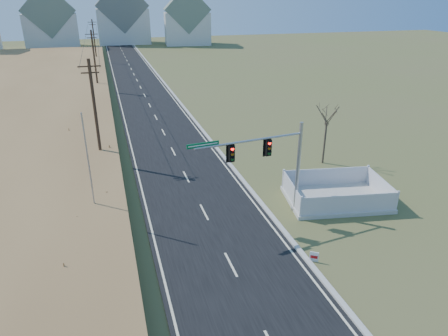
# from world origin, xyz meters

# --- Properties ---
(ground) EXTENTS (260.00, 260.00, 0.00)m
(ground) POSITION_xyz_m (0.00, 0.00, 0.00)
(ground) COLOR brown
(ground) RESTS_ON ground
(road) EXTENTS (8.00, 180.00, 0.06)m
(road) POSITION_xyz_m (0.00, 50.00, 0.03)
(road) COLOR black
(road) RESTS_ON ground
(curb) EXTENTS (0.30, 180.00, 0.18)m
(curb) POSITION_xyz_m (4.15, 50.00, 0.09)
(curb) COLOR #B2AFA8
(curb) RESTS_ON ground
(utility_pole_near) EXTENTS (1.80, 0.26, 9.00)m
(utility_pole_near) POSITION_xyz_m (-6.50, 15.00, 4.68)
(utility_pole_near) COLOR #422D1E
(utility_pole_near) RESTS_ON ground
(utility_pole_mid) EXTENTS (1.80, 0.26, 9.00)m
(utility_pole_mid) POSITION_xyz_m (-6.50, 45.00, 4.68)
(utility_pole_mid) COLOR #422D1E
(utility_pole_mid) RESTS_ON ground
(utility_pole_far) EXTENTS (1.80, 0.26, 9.00)m
(utility_pole_far) POSITION_xyz_m (-6.50, 75.00, 4.68)
(utility_pole_far) COLOR #422D1E
(utility_pole_far) RESTS_ON ground
(condo_nnw) EXTENTS (14.93, 11.17, 17.03)m
(condo_nnw) POSITION_xyz_m (-18.00, 108.00, 6.94)
(condo_nnw) COLOR silver
(condo_nnw) RESTS_ON ground
(condo_n) EXTENTS (15.27, 10.20, 18.54)m
(condo_n) POSITION_xyz_m (2.00, 112.00, 7.61)
(condo_n) COLOR silver
(condo_n) RESTS_ON ground
(condo_ne) EXTENTS (14.12, 10.51, 16.52)m
(condo_ne) POSITION_xyz_m (20.00, 104.00, 6.84)
(condo_ne) COLOR silver
(condo_ne) RESTS_ON ground
(traffic_signal_mast) EXTENTS (7.84, 1.18, 6.27)m
(traffic_signal_mast) POSITION_xyz_m (4.28, 2.40, 3.94)
(traffic_signal_mast) COLOR #9EA0A5
(traffic_signal_mast) RESTS_ON ground
(fence_enclosure) EXTENTS (7.61, 5.81, 1.59)m
(fence_enclosure) POSITION_xyz_m (9.47, 2.97, 0.30)
(fence_enclosure) COLOR #B7B5AD
(fence_enclosure) RESTS_ON ground
(open_sign) EXTENTS (0.45, 0.31, 0.61)m
(open_sign) POSITION_xyz_m (4.50, -3.00, 0.33)
(open_sign) COLOR white
(open_sign) RESTS_ON ground
(flagpole) EXTENTS (0.33, 0.33, 7.30)m
(flagpole) POSITION_xyz_m (-7.00, 5.03, 2.91)
(flagpole) COLOR #B7B5AD
(flagpole) RESTS_ON ground
(bare_tree) EXTENTS (2.09, 2.09, 5.55)m
(bare_tree) POSITION_xyz_m (12.16, 9.57, 4.47)
(bare_tree) COLOR #4C3F33
(bare_tree) RESTS_ON ground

